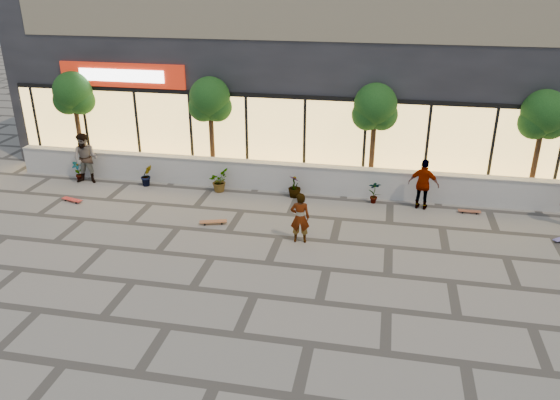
% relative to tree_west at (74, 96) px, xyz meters
% --- Properties ---
extents(ground, '(80.00, 80.00, 0.00)m').
position_rel_tree_west_xyz_m(ground, '(9.00, -7.70, -2.99)').
color(ground, gray).
rests_on(ground, ground).
extents(planter_wall, '(22.00, 0.42, 1.04)m').
position_rel_tree_west_xyz_m(planter_wall, '(9.00, -0.70, -2.46)').
color(planter_wall, silver).
rests_on(planter_wall, ground).
extents(retail_building, '(24.00, 9.17, 8.50)m').
position_rel_tree_west_xyz_m(retail_building, '(9.00, 4.79, 1.26)').
color(retail_building, black).
rests_on(retail_building, ground).
extents(shrub_a, '(0.43, 0.29, 0.81)m').
position_rel_tree_west_xyz_m(shrub_a, '(0.50, -1.25, -2.58)').
color(shrub_a, '#133C13').
rests_on(shrub_a, ground).
extents(shrub_b, '(0.57, 0.57, 0.81)m').
position_rel_tree_west_xyz_m(shrub_b, '(3.30, -1.25, -2.58)').
color(shrub_b, '#133C13').
rests_on(shrub_b, ground).
extents(shrub_c, '(0.68, 0.77, 0.81)m').
position_rel_tree_west_xyz_m(shrub_c, '(6.10, -1.25, -2.58)').
color(shrub_c, '#133C13').
rests_on(shrub_c, ground).
extents(shrub_d, '(0.64, 0.64, 0.81)m').
position_rel_tree_west_xyz_m(shrub_d, '(8.90, -1.25, -2.58)').
color(shrub_d, '#133C13').
rests_on(shrub_d, ground).
extents(shrub_e, '(0.46, 0.35, 0.81)m').
position_rel_tree_west_xyz_m(shrub_e, '(11.70, -1.25, -2.58)').
color(shrub_e, '#133C13').
rests_on(shrub_e, ground).
extents(tree_west, '(1.60, 1.50, 3.92)m').
position_rel_tree_west_xyz_m(tree_west, '(0.00, 0.00, 0.00)').
color(tree_west, '#402317').
rests_on(tree_west, ground).
extents(tree_midwest, '(1.60, 1.50, 3.92)m').
position_rel_tree_west_xyz_m(tree_midwest, '(5.50, 0.00, 0.00)').
color(tree_midwest, '#402317').
rests_on(tree_midwest, ground).
extents(tree_mideast, '(1.60, 1.50, 3.92)m').
position_rel_tree_west_xyz_m(tree_mideast, '(11.50, 0.00, 0.00)').
color(tree_mideast, '#402317').
rests_on(tree_mideast, ground).
extents(tree_east, '(1.60, 1.50, 3.92)m').
position_rel_tree_west_xyz_m(tree_east, '(17.00, 0.00, 0.00)').
color(tree_east, '#402317').
rests_on(tree_east, ground).
extents(skater_center, '(0.61, 0.44, 1.57)m').
position_rel_tree_west_xyz_m(skater_center, '(9.64, -4.61, -2.20)').
color(skater_center, silver).
rests_on(skater_center, ground).
extents(skater_left, '(1.00, 0.82, 1.92)m').
position_rel_tree_west_xyz_m(skater_left, '(0.99, -1.40, -2.03)').
color(skater_left, '#8D7B5B').
rests_on(skater_left, ground).
extents(skater_right_near, '(1.09, 0.65, 1.74)m').
position_rel_tree_west_xyz_m(skater_right_near, '(13.30, -1.40, -2.11)').
color(skater_right_near, beige).
rests_on(skater_right_near, ground).
extents(skateboard_center, '(0.90, 0.48, 0.10)m').
position_rel_tree_west_xyz_m(skateboard_center, '(6.74, -3.97, -2.90)').
color(skateboard_center, brown).
rests_on(skateboard_center, ground).
extents(skateboard_left, '(0.83, 0.40, 0.10)m').
position_rel_tree_west_xyz_m(skateboard_left, '(1.35, -3.20, -2.91)').
color(skateboard_left, red).
rests_on(skateboard_left, ground).
extents(skateboard_right_near, '(0.74, 0.19, 0.09)m').
position_rel_tree_west_xyz_m(skateboard_right_near, '(14.86, -1.50, -2.91)').
color(skateboard_right_near, brown).
rests_on(skateboard_right_near, ground).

